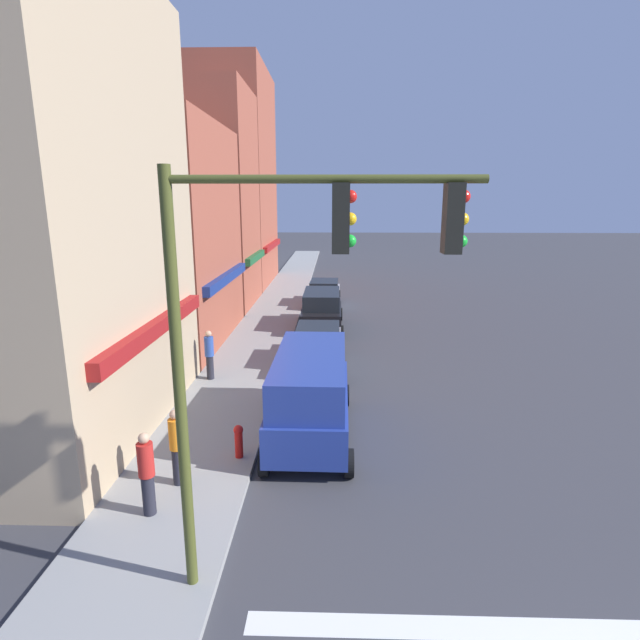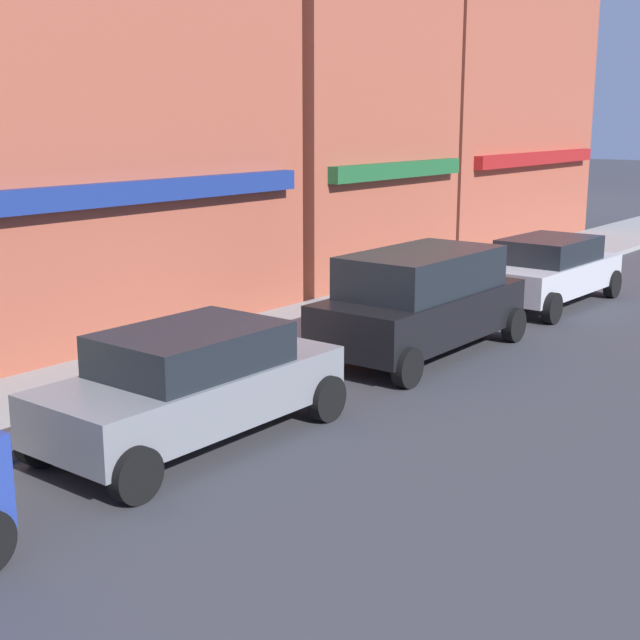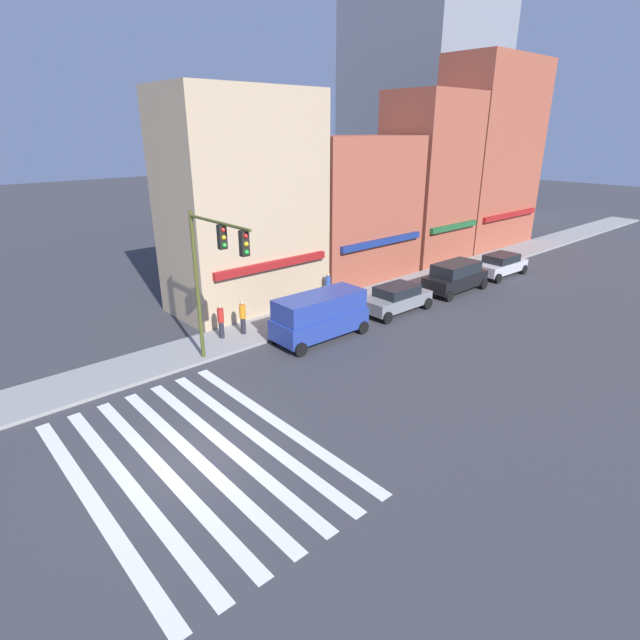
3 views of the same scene
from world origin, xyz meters
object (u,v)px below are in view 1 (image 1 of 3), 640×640
at_px(traffic_signal, 280,304).
at_px(suv_black, 322,309).
at_px(sedan_grey, 318,346).
at_px(fire_hydrant, 239,440).
at_px(van_blue, 311,392).
at_px(pedestrian_blue_shirt, 209,354).
at_px(pedestrian_orange_vest, 177,446).
at_px(pedestrian_red_jacket, 147,472).
at_px(sedan_silver, 324,293).

bearing_deg(traffic_signal, suv_black, -0.52).
bearing_deg(sedan_grey, fire_hydrant, 167.49).
bearing_deg(van_blue, pedestrian_blue_shirt, 44.19).
distance_m(sedan_grey, pedestrian_orange_vest, 9.10).
xyz_separation_m(pedestrian_orange_vest, pedestrian_red_jacket, (-1.12, 0.26, 0.00)).
bearing_deg(fire_hydrant, van_blue, -48.14).
relative_size(sedan_silver, pedestrian_red_jacket, 2.51).
relative_size(suv_black, pedestrian_orange_vest, 2.66).
height_order(suv_black, pedestrian_orange_vest, suv_black).
bearing_deg(van_blue, sedan_grey, 0.82).
distance_m(traffic_signal, suv_black, 17.84).
bearing_deg(traffic_signal, pedestrian_blue_shirt, 20.46).
distance_m(traffic_signal, van_blue, 6.72).
xyz_separation_m(van_blue, pedestrian_orange_vest, (-2.74, 2.82, -0.21)).
bearing_deg(pedestrian_red_jacket, van_blue, 62.30).
height_order(sedan_grey, sedan_silver, same).
bearing_deg(pedestrian_blue_shirt, suv_black, 65.23).
bearing_deg(sedan_grey, traffic_signal, 179.61).
bearing_deg(pedestrian_orange_vest, sedan_grey, -170.79).
distance_m(traffic_signal, pedestrian_blue_shirt, 10.99).
bearing_deg(pedestrian_red_jacket, traffic_signal, -21.00).
distance_m(van_blue, pedestrian_orange_vest, 3.94).
height_order(van_blue, sedan_grey, van_blue).
height_order(pedestrian_red_jacket, pedestrian_blue_shirt, same).
xyz_separation_m(pedestrian_red_jacket, pedestrian_blue_shirt, (7.84, 0.68, 0.00)).
relative_size(van_blue, sedan_grey, 1.14).
bearing_deg(van_blue, pedestrian_orange_vest, 135.00).
bearing_deg(sedan_silver, pedestrian_red_jacket, 173.40).
distance_m(sedan_silver, fire_hydrant, 19.00).
distance_m(van_blue, sedan_grey, 5.92).
xyz_separation_m(pedestrian_orange_vest, pedestrian_blue_shirt, (6.72, 0.94, 0.00)).
distance_m(pedestrian_orange_vest, pedestrian_blue_shirt, 6.79).
distance_m(van_blue, sedan_silver, 17.40).
bearing_deg(pedestrian_red_jacket, pedestrian_orange_vest, 87.92).
distance_m(van_blue, suv_black, 11.74).
bearing_deg(sedan_silver, suv_black, -178.36).
xyz_separation_m(sedan_grey, pedestrian_blue_shirt, (-1.92, 3.76, 0.23)).
height_order(pedestrian_red_jacket, fire_hydrant, pedestrian_red_jacket).
bearing_deg(pedestrian_blue_shirt, fire_hydrant, -68.40).
distance_m(van_blue, pedestrian_blue_shirt, 5.48).
bearing_deg(pedestrian_blue_shirt, pedestrian_red_jacket, -83.97).
bearing_deg(fire_hydrant, pedestrian_orange_vest, 137.39).
xyz_separation_m(van_blue, sedan_grey, (5.90, 0.00, -0.44)).
height_order(traffic_signal, pedestrian_orange_vest, traffic_signal).
relative_size(traffic_signal, fire_hydrant, 8.09).
relative_size(pedestrian_red_jacket, pedestrian_blue_shirt, 1.00).
height_order(traffic_signal, fire_hydrant, traffic_signal).
bearing_deg(pedestrian_blue_shirt, sedan_silver, 75.42).
height_order(traffic_signal, pedestrian_red_jacket, traffic_signal).
xyz_separation_m(van_blue, suv_black, (11.74, 0.00, -0.25)).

